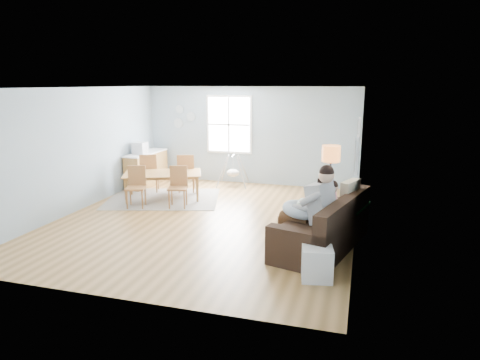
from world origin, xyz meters
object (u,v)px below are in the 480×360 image
(father, at_px, (311,206))
(floor_lamp, at_px, (331,161))
(sofa, at_px, (325,230))
(toddler, at_px, (326,201))
(dining_table, at_px, (163,186))
(chair_sw, at_px, (136,184))
(chair_se, at_px, (178,184))
(chair_nw, at_px, (149,170))
(baby_swing, at_px, (233,172))
(storage_cube, at_px, (316,264))
(chair_ne, at_px, (186,171))
(counter, at_px, (147,168))
(monitor, at_px, (140,148))

(father, xyz_separation_m, floor_lamp, (0.20, 1.14, 0.56))
(sofa, relative_size, toddler, 2.70)
(dining_table, height_order, chair_sw, chair_sw)
(chair_se, relative_size, chair_nw, 0.93)
(father, distance_m, baby_swing, 5.03)
(storage_cube, xyz_separation_m, chair_ne, (-3.82, 4.18, 0.34))
(floor_lamp, bearing_deg, counter, 154.01)
(chair_nw, distance_m, monitor, 0.80)
(toddler, height_order, storage_cube, toddler)
(dining_table, bearing_deg, floor_lamp, -40.07)
(sofa, bearing_deg, chair_nw, 150.64)
(father, height_order, dining_table, father)
(counter, xyz_separation_m, monitor, (0.00, -0.31, 0.61))
(storage_cube, height_order, chair_se, chair_se)
(dining_table, xyz_separation_m, chair_nw, (-0.63, 0.50, 0.26))
(chair_nw, bearing_deg, floor_lamp, -20.88)
(toddler, relative_size, dining_table, 0.50)
(toddler, height_order, chair_sw, toddler)
(sofa, distance_m, storage_cube, 1.26)
(toddler, relative_size, baby_swing, 0.95)
(baby_swing, bearing_deg, dining_table, -124.47)
(chair_se, distance_m, counter, 2.46)
(chair_nw, height_order, monitor, monitor)
(chair_sw, bearing_deg, chair_nw, 105.06)
(chair_sw, relative_size, chair_se, 1.01)
(chair_se, relative_size, chair_ne, 0.93)
(floor_lamp, bearing_deg, chair_se, 167.10)
(father, bearing_deg, chair_se, 149.27)
(dining_table, height_order, monitor, monitor)
(monitor, bearing_deg, dining_table, -39.89)
(monitor, relative_size, baby_swing, 0.36)
(dining_table, bearing_deg, baby_swing, 33.06)
(dining_table, distance_m, counter, 1.66)
(chair_ne, height_order, baby_swing, chair_ne)
(chair_ne, height_order, counter, chair_ne)
(chair_se, relative_size, monitor, 2.72)
(floor_lamp, height_order, counter, floor_lamp)
(floor_lamp, relative_size, monitor, 4.83)
(monitor, bearing_deg, storage_cube, -39.81)
(storage_cube, height_order, baby_swing, baby_swing)
(sofa, distance_m, floor_lamp, 1.36)
(sofa, relative_size, floor_lamp, 1.49)
(sofa, bearing_deg, father, -128.61)
(chair_sw, distance_m, chair_nw, 1.31)
(storage_cube, bearing_deg, sofa, 89.70)
(toddler, relative_size, counter, 0.55)
(dining_table, height_order, counter, counter)
(toddler, height_order, baby_swing, toddler)
(dining_table, bearing_deg, toddler, -47.72)
(father, xyz_separation_m, chair_se, (-3.26, 1.94, -0.28))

